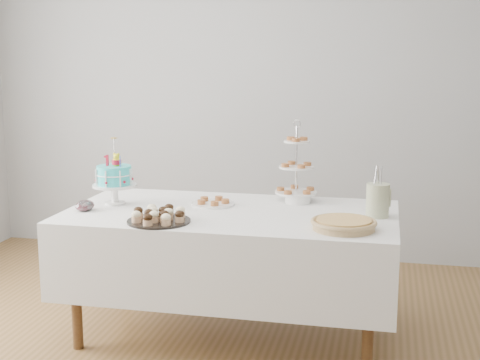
% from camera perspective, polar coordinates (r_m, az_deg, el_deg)
% --- Properties ---
extents(floor, '(5.00, 5.00, 0.00)m').
position_cam_1_polar(floor, '(3.89, -1.83, -14.80)').
color(floor, brown).
rests_on(floor, ground).
extents(walls, '(5.04, 4.04, 2.70)m').
position_cam_1_polar(walls, '(3.53, -1.96, 5.43)').
color(walls, '#A9ABAE').
rests_on(walls, floor).
extents(table, '(1.92, 1.02, 0.77)m').
position_cam_1_polar(table, '(3.97, -0.80, -5.87)').
color(table, silver).
rests_on(table, floor).
extents(birthday_cake, '(0.27, 0.27, 0.41)m').
position_cam_1_polar(birthday_cake, '(4.13, -10.65, -0.55)').
color(birthday_cake, white).
rests_on(birthday_cake, table).
extents(cupcake_tray, '(0.35, 0.35, 0.08)m').
position_cam_1_polar(cupcake_tray, '(3.67, -6.95, -3.00)').
color(cupcake_tray, black).
rests_on(cupcake_tray, table).
extents(pie, '(0.35, 0.35, 0.05)m').
position_cam_1_polar(pie, '(3.54, 8.84, -3.70)').
color(pie, tan).
rests_on(pie, table).
extents(tiered_stand, '(0.26, 0.26, 0.51)m').
position_cam_1_polar(tiered_stand, '(4.15, 4.83, 1.07)').
color(tiered_stand, silver).
rests_on(tiered_stand, table).
extents(plate_stack, '(0.16, 0.16, 0.06)m').
position_cam_1_polar(plate_stack, '(4.14, 4.94, -1.53)').
color(plate_stack, white).
rests_on(plate_stack, table).
extents(pastry_plate, '(0.26, 0.26, 0.04)m').
position_cam_1_polar(pastry_plate, '(4.07, -2.32, -1.91)').
color(pastry_plate, white).
rests_on(pastry_plate, table).
extents(jam_bowl_a, '(0.10, 0.10, 0.06)m').
position_cam_1_polar(jam_bowl_a, '(4.01, -13.21, -2.22)').
color(jam_bowl_a, silver).
rests_on(jam_bowl_a, table).
extents(jam_bowl_b, '(0.10, 0.10, 0.06)m').
position_cam_1_polar(jam_bowl_b, '(4.03, -13.05, -2.11)').
color(jam_bowl_b, silver).
rests_on(jam_bowl_b, table).
extents(utensil_pitcher, '(0.14, 0.13, 0.29)m').
position_cam_1_polar(utensil_pitcher, '(3.83, 11.68, -1.59)').
color(utensil_pitcher, beige).
rests_on(utensil_pitcher, table).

